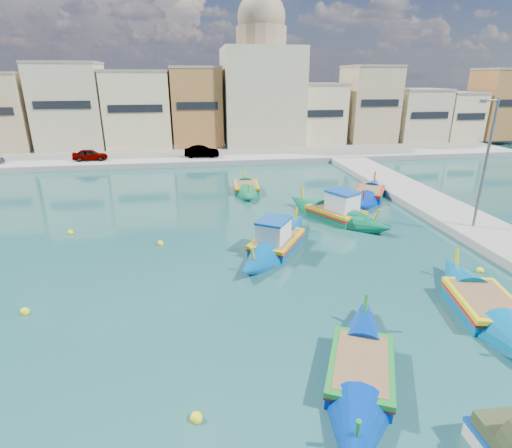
{
  "coord_description": "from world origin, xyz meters",
  "views": [
    {
      "loc": [
        0.77,
        -14.58,
        9.12
      ],
      "look_at": [
        4.0,
        6.0,
        1.4
      ],
      "focal_mm": 28.0,
      "sensor_mm": 36.0,
      "label": 1
    }
  ],
  "objects_px": {
    "luzzu_blue_south": "(361,372)",
    "luzzu_cyan_mid": "(369,195)",
    "luzzu_cyan_south": "(484,308)",
    "luzzu_green": "(246,188)",
    "luzzu_blue_cabin": "(336,214)",
    "church_block": "(261,82)",
    "quay_street_lamp": "(484,164)",
    "luzzu_turquoise_cabin": "(277,243)"
  },
  "relations": [
    {
      "from": "luzzu_blue_south",
      "to": "luzzu_cyan_mid",
      "type": "bearing_deg",
      "value": 65.53
    },
    {
      "from": "luzzu_cyan_mid",
      "to": "luzzu_cyan_south",
      "type": "relative_size",
      "value": 0.97
    },
    {
      "from": "luzzu_turquoise_cabin",
      "to": "luzzu_blue_cabin",
      "type": "distance_m",
      "value": 6.54
    },
    {
      "from": "luzzu_blue_cabin",
      "to": "luzzu_cyan_mid",
      "type": "relative_size",
      "value": 1.04
    },
    {
      "from": "luzzu_cyan_south",
      "to": "quay_street_lamp",
      "type": "bearing_deg",
      "value": 56.93
    },
    {
      "from": "luzzu_turquoise_cabin",
      "to": "luzzu_cyan_mid",
      "type": "relative_size",
      "value": 1.04
    },
    {
      "from": "luzzu_blue_south",
      "to": "luzzu_cyan_south",
      "type": "xyz_separation_m",
      "value": [
        6.46,
        2.76,
        0.03
      ]
    },
    {
      "from": "luzzu_cyan_mid",
      "to": "quay_street_lamp",
      "type": "bearing_deg",
      "value": -69.91
    },
    {
      "from": "luzzu_blue_cabin",
      "to": "luzzu_cyan_mid",
      "type": "xyz_separation_m",
      "value": [
        4.33,
        4.46,
        -0.12
      ]
    },
    {
      "from": "luzzu_cyan_south",
      "to": "church_block",
      "type": "bearing_deg",
      "value": 92.9
    },
    {
      "from": "quay_street_lamp",
      "to": "luzzu_cyan_south",
      "type": "distance_m",
      "value": 10.54
    },
    {
      "from": "luzzu_green",
      "to": "luzzu_turquoise_cabin",
      "type": "bearing_deg",
      "value": -89.53
    },
    {
      "from": "luzzu_green",
      "to": "luzzu_cyan_mid",
      "type": "bearing_deg",
      "value": -19.92
    },
    {
      "from": "luzzu_cyan_mid",
      "to": "luzzu_blue_south",
      "type": "bearing_deg",
      "value": -114.47
    },
    {
      "from": "luzzu_turquoise_cabin",
      "to": "luzzu_blue_south",
      "type": "height_order",
      "value": "luzzu_turquoise_cabin"
    },
    {
      "from": "quay_street_lamp",
      "to": "church_block",
      "type": "bearing_deg",
      "value": 102.35
    },
    {
      "from": "luzzu_turquoise_cabin",
      "to": "luzzu_cyan_mid",
      "type": "height_order",
      "value": "luzzu_turquoise_cabin"
    },
    {
      "from": "church_block",
      "to": "luzzu_blue_south",
      "type": "distance_m",
      "value": 45.85
    },
    {
      "from": "luzzu_green",
      "to": "luzzu_cyan_south",
      "type": "relative_size",
      "value": 0.87
    },
    {
      "from": "luzzu_turquoise_cabin",
      "to": "luzzu_blue_cabin",
      "type": "bearing_deg",
      "value": 40.39
    },
    {
      "from": "luzzu_turquoise_cabin",
      "to": "luzzu_cyan_mid",
      "type": "bearing_deg",
      "value": 43.07
    },
    {
      "from": "luzzu_cyan_mid",
      "to": "luzzu_green",
      "type": "relative_size",
      "value": 1.11
    },
    {
      "from": "luzzu_turquoise_cabin",
      "to": "luzzu_green",
      "type": "distance_m",
      "value": 12.11
    },
    {
      "from": "luzzu_green",
      "to": "luzzu_cyan_south",
      "type": "xyz_separation_m",
      "value": [
        7.13,
        -19.85,
        0.03
      ]
    },
    {
      "from": "luzzu_blue_cabin",
      "to": "quay_street_lamp",
      "type": "bearing_deg",
      "value": -27.44
    },
    {
      "from": "luzzu_blue_cabin",
      "to": "luzzu_cyan_mid",
      "type": "height_order",
      "value": "luzzu_blue_cabin"
    },
    {
      "from": "luzzu_blue_cabin",
      "to": "luzzu_green",
      "type": "xyz_separation_m",
      "value": [
        -5.08,
        7.87,
        -0.13
      ]
    },
    {
      "from": "luzzu_turquoise_cabin",
      "to": "luzzu_blue_cabin",
      "type": "xyz_separation_m",
      "value": [
        4.98,
        4.24,
        0.03
      ]
    },
    {
      "from": "luzzu_cyan_south",
      "to": "luzzu_blue_south",
      "type": "bearing_deg",
      "value": -156.85
    },
    {
      "from": "church_block",
      "to": "quay_street_lamp",
      "type": "bearing_deg",
      "value": -77.65
    },
    {
      "from": "luzzu_blue_cabin",
      "to": "luzzu_cyan_south",
      "type": "bearing_deg",
      "value": -80.29
    },
    {
      "from": "luzzu_blue_cabin",
      "to": "luzzu_green",
      "type": "height_order",
      "value": "luzzu_blue_cabin"
    },
    {
      "from": "luzzu_blue_cabin",
      "to": "luzzu_green",
      "type": "relative_size",
      "value": 1.16
    },
    {
      "from": "luzzu_turquoise_cabin",
      "to": "luzzu_blue_cabin",
      "type": "relative_size",
      "value": 0.99
    },
    {
      "from": "luzzu_cyan_mid",
      "to": "luzzu_green",
      "type": "bearing_deg",
      "value": 160.08
    },
    {
      "from": "luzzu_blue_cabin",
      "to": "luzzu_turquoise_cabin",
      "type": "bearing_deg",
      "value": -139.61
    },
    {
      "from": "luzzu_cyan_mid",
      "to": "luzzu_cyan_south",
      "type": "xyz_separation_m",
      "value": [
        -2.28,
        -16.44,
        0.01
      ]
    },
    {
      "from": "luzzu_blue_cabin",
      "to": "luzzu_blue_south",
      "type": "bearing_deg",
      "value": -106.66
    },
    {
      "from": "luzzu_green",
      "to": "luzzu_blue_south",
      "type": "bearing_deg",
      "value": -88.29
    },
    {
      "from": "quay_street_lamp",
      "to": "luzzu_turquoise_cabin",
      "type": "relative_size",
      "value": 0.91
    },
    {
      "from": "luzzu_cyan_mid",
      "to": "church_block",
      "type": "bearing_deg",
      "value": 99.74
    },
    {
      "from": "church_block",
      "to": "luzzu_turquoise_cabin",
      "type": "xyz_separation_m",
      "value": [
        -4.9,
        -34.42,
        -8.05
      ]
    }
  ]
}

